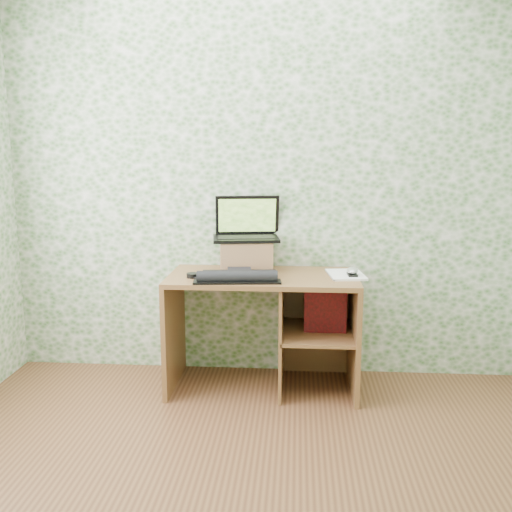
# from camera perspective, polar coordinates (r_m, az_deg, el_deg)

# --- Properties ---
(wall_back) EXTENTS (3.50, 0.00, 3.50)m
(wall_back) POSITION_cam_1_polar(r_m,az_deg,el_deg) (3.85, 1.01, 7.11)
(wall_back) COLOR silver
(wall_back) RESTS_ON ground
(desk) EXTENTS (1.20, 0.60, 0.75)m
(desk) POSITION_cam_1_polar(r_m,az_deg,el_deg) (3.71, 1.93, -5.91)
(desk) COLOR brown
(desk) RESTS_ON floor
(riser) EXTENTS (0.37, 0.33, 0.20)m
(riser) POSITION_cam_1_polar(r_m,az_deg,el_deg) (3.75, -1.02, 0.08)
(riser) COLOR #9E6D47
(riser) RESTS_ON desk
(laptop) EXTENTS (0.46, 0.36, 0.28)m
(laptop) POSITION_cam_1_polar(r_m,az_deg,el_deg) (3.76, -0.97, 2.71)
(laptop) COLOR black
(laptop) RESTS_ON riser
(keyboard) EXTENTS (0.53, 0.31, 0.07)m
(keyboard) POSITION_cam_1_polar(r_m,az_deg,el_deg) (3.48, -1.77, -2.02)
(keyboard) COLOR black
(keyboard) RESTS_ON desk
(headphones) EXTENTS (0.23, 0.18, 0.03)m
(headphones) POSITION_cam_1_polar(r_m,az_deg,el_deg) (3.57, -5.12, -1.98)
(headphones) COLOR black
(headphones) RESTS_ON desk
(notepad) EXTENTS (0.25, 0.33, 0.01)m
(notepad) POSITION_cam_1_polar(r_m,az_deg,el_deg) (3.64, 8.98, -1.86)
(notepad) COLOR white
(notepad) RESTS_ON desk
(mouse) EXTENTS (0.07, 0.11, 0.04)m
(mouse) POSITION_cam_1_polar(r_m,az_deg,el_deg) (3.59, 9.61, -1.62)
(mouse) COLOR silver
(mouse) RESTS_ON notepad
(pen) EXTENTS (0.03, 0.14, 0.01)m
(pen) POSITION_cam_1_polar(r_m,az_deg,el_deg) (3.67, 9.30, -1.59)
(pen) COLOR black
(pen) RESTS_ON notepad
(red_box) EXTENTS (0.27, 0.09, 0.32)m
(red_box) POSITION_cam_1_polar(r_m,az_deg,el_deg) (3.66, 6.93, -5.07)
(red_box) COLOR maroon
(red_box) RESTS_ON desk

